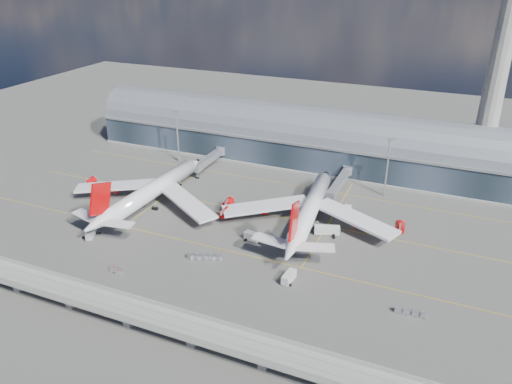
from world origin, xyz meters
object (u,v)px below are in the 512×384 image
at_px(service_truck_0, 91,233).
at_px(cargo_train_2, 411,313).
at_px(control_tower, 499,67).
at_px(service_truck_4, 347,211).
at_px(service_truck_5, 172,192).
at_px(airliner_left, 150,192).
at_px(cargo_train_1, 205,257).
at_px(floodlight_mast_right, 387,166).
at_px(service_truck_2, 327,230).
at_px(service_truck_3, 289,277).
at_px(floodlight_mast_left, 177,135).
at_px(airliner_right, 310,211).
at_px(cargo_train_0, 117,271).
at_px(service_truck_1, 252,237).

height_order(service_truck_0, cargo_train_2, service_truck_0).
bearing_deg(control_tower, service_truck_0, -140.63).
distance_m(service_truck_4, service_truck_5, 73.00).
xyz_separation_m(airliner_left, cargo_train_1, (38.63, -25.91, -5.56)).
distance_m(floodlight_mast_right, airliner_left, 97.41).
relative_size(airliner_left, service_truck_2, 7.71).
bearing_deg(floodlight_mast_right, service_truck_3, -102.45).
bearing_deg(service_truck_3, cargo_train_2, 3.63).
relative_size(airliner_left, service_truck_4, 12.89).
height_order(floodlight_mast_right, service_truck_2, floodlight_mast_right).
distance_m(control_tower, floodlight_mast_left, 143.01).
height_order(airliner_right, service_truck_2, airliner_right).
distance_m(service_truck_4, cargo_train_2, 60.89).
bearing_deg(service_truck_5, floodlight_mast_left, 85.45).
bearing_deg(cargo_train_1, service_truck_2, -26.82).
bearing_deg(service_truck_5, service_truck_4, -21.97).
relative_size(airliner_right, cargo_train_2, 7.81).
bearing_deg(cargo_train_0, service_truck_1, -54.62).
height_order(service_truck_2, cargo_train_1, service_truck_2).
bearing_deg(cargo_train_0, floodlight_mast_left, 6.58).
height_order(airliner_right, service_truck_1, airliner_right).
bearing_deg(service_truck_0, floodlight_mast_left, 72.39).
relative_size(service_truck_4, cargo_train_1, 0.49).
bearing_deg(service_truck_2, floodlight_mast_left, 46.41).
relative_size(control_tower, floodlight_mast_left, 4.01).
xyz_separation_m(airliner_right, service_truck_0, (-69.75, -39.00, -4.44)).
xyz_separation_m(floodlight_mast_right, cargo_train_2, (20.84, -75.31, -12.84)).
distance_m(service_truck_4, cargo_train_0, 89.38).
bearing_deg(floodlight_mast_right, control_tower, 38.66).
xyz_separation_m(airliner_right, cargo_train_0, (-47.04, -54.31, -5.05)).
xyz_separation_m(floodlight_mast_right, service_truck_3, (-16.27, -73.73, -12.05)).
xyz_separation_m(service_truck_1, cargo_train_2, (57.50, -19.69, -0.82)).
relative_size(airliner_right, service_truck_2, 7.61).
relative_size(airliner_left, service_truck_1, 12.33).
relative_size(service_truck_5, cargo_train_2, 0.66).
bearing_deg(floodlight_mast_left, floodlight_mast_right, 0.00).
bearing_deg(service_truck_4, service_truck_2, -103.59).
height_order(service_truck_1, cargo_train_2, service_truck_1).
bearing_deg(service_truck_3, service_truck_2, 90.98).
distance_m(floodlight_mast_left, service_truck_0, 77.05).
xyz_separation_m(cargo_train_0, cargo_train_2, (89.34, 15.57, -0.10)).
relative_size(service_truck_4, cargo_train_0, 1.07).
distance_m(control_tower, service_truck_1, 120.95).
height_order(airliner_right, service_truck_5, airliner_right).
distance_m(control_tower, cargo_train_1, 139.21).
height_order(control_tower, cargo_train_1, control_tower).
bearing_deg(cargo_train_1, service_truck_3, -72.58).
distance_m(floodlight_mast_right, service_truck_0, 119.07).
distance_m(floodlight_mast_right, service_truck_4, 27.94).
distance_m(service_truck_0, service_truck_2, 85.28).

